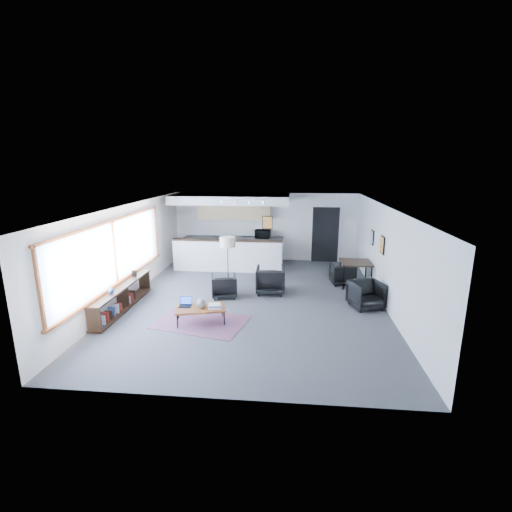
# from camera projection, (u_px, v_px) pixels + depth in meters

# --- Properties ---
(room) EXTENTS (7.02, 9.02, 2.62)m
(room) POSITION_uv_depth(u_px,v_px,m) (253.00, 254.00, 10.00)
(room) COLOR #464648
(room) RESTS_ON ground
(window) EXTENTS (0.10, 5.95, 1.66)m
(window) POSITION_uv_depth(u_px,v_px,m) (114.00, 254.00, 9.42)
(window) COLOR #8CBFFF
(window) RESTS_ON room
(console) EXTENTS (0.35, 3.00, 0.80)m
(console) POSITION_uv_depth(u_px,v_px,m) (122.00, 298.00, 9.53)
(console) COLOR black
(console) RESTS_ON floor
(kitchenette) EXTENTS (4.20, 1.96, 2.60)m
(kitchenette) POSITION_uv_depth(u_px,v_px,m) (231.00, 228.00, 13.68)
(kitchenette) COLOR white
(kitchenette) RESTS_ON floor
(doorway) EXTENTS (1.10, 0.12, 2.15)m
(doorway) POSITION_uv_depth(u_px,v_px,m) (325.00, 234.00, 14.11)
(doorway) COLOR black
(doorway) RESTS_ON room
(track_light) EXTENTS (1.60, 0.07, 0.15)m
(track_light) POSITION_uv_depth(u_px,v_px,m) (242.00, 201.00, 11.88)
(track_light) COLOR silver
(track_light) RESTS_ON room
(wall_art_lower) EXTENTS (0.03, 0.38, 0.48)m
(wall_art_lower) POSITION_uv_depth(u_px,v_px,m) (382.00, 245.00, 10.00)
(wall_art_lower) COLOR black
(wall_art_lower) RESTS_ON room
(wall_art_upper) EXTENTS (0.03, 0.34, 0.44)m
(wall_art_upper) POSITION_uv_depth(u_px,v_px,m) (372.00, 237.00, 11.27)
(wall_art_upper) COLOR black
(wall_art_upper) RESTS_ON room
(kilim_rug) EXTENTS (2.36, 1.86, 0.01)m
(kilim_rug) POSITION_uv_depth(u_px,v_px,m) (201.00, 322.00, 8.86)
(kilim_rug) COLOR #64374E
(kilim_rug) RESTS_ON floor
(coffee_table) EXTENTS (1.29, 0.91, 0.38)m
(coffee_table) POSITION_uv_depth(u_px,v_px,m) (201.00, 308.00, 8.78)
(coffee_table) COLOR brown
(coffee_table) RESTS_ON floor
(laptop) EXTENTS (0.30, 0.25, 0.21)m
(laptop) POSITION_uv_depth(u_px,v_px,m) (186.00, 303.00, 8.86)
(laptop) COLOR black
(laptop) RESTS_ON coffee_table
(ceramic_pot) EXTENTS (0.23, 0.23, 0.23)m
(ceramic_pot) POSITION_uv_depth(u_px,v_px,m) (201.00, 303.00, 8.72)
(ceramic_pot) COLOR gray
(ceramic_pot) RESTS_ON coffee_table
(book_stack) EXTENTS (0.36, 0.31, 0.10)m
(book_stack) POSITION_uv_depth(u_px,v_px,m) (215.00, 306.00, 8.73)
(book_stack) COLOR silver
(book_stack) RESTS_ON coffee_table
(coaster) EXTENTS (0.10, 0.10, 0.01)m
(coaster) POSITION_uv_depth(u_px,v_px,m) (204.00, 312.00, 8.49)
(coaster) COLOR #E5590C
(coaster) RESTS_ON coffee_table
(armchair_left) EXTENTS (0.81, 0.78, 0.71)m
(armchair_left) POSITION_uv_depth(u_px,v_px,m) (224.00, 285.00, 10.48)
(armchair_left) COLOR black
(armchair_left) RESTS_ON floor
(armchair_right) EXTENTS (0.84, 0.78, 0.85)m
(armchair_right) POSITION_uv_depth(u_px,v_px,m) (271.00, 279.00, 10.79)
(armchair_right) COLOR black
(armchair_right) RESTS_ON floor
(floor_lamp) EXTENTS (0.51, 0.51, 1.60)m
(floor_lamp) POSITION_uv_depth(u_px,v_px,m) (228.00, 244.00, 10.87)
(floor_lamp) COLOR black
(floor_lamp) RESTS_ON floor
(dining_table) EXTENTS (0.92, 0.92, 0.77)m
(dining_table) POSITION_uv_depth(u_px,v_px,m) (356.00, 264.00, 11.34)
(dining_table) COLOR black
(dining_table) RESTS_ON floor
(dining_chair_near) EXTENTS (0.82, 0.79, 0.67)m
(dining_chair_near) POSITION_uv_depth(u_px,v_px,m) (366.00, 295.00, 9.68)
(dining_chair_near) COLOR black
(dining_chair_near) RESTS_ON floor
(dining_chair_far) EXTENTS (0.66, 0.62, 0.61)m
(dining_chair_far) POSITION_uv_depth(u_px,v_px,m) (342.00, 274.00, 11.62)
(dining_chair_far) COLOR black
(dining_chair_far) RESTS_ON floor
(microwave) EXTENTS (0.58, 0.37, 0.37)m
(microwave) POSITION_uv_depth(u_px,v_px,m) (263.00, 233.00, 14.06)
(microwave) COLOR black
(microwave) RESTS_ON kitchenette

